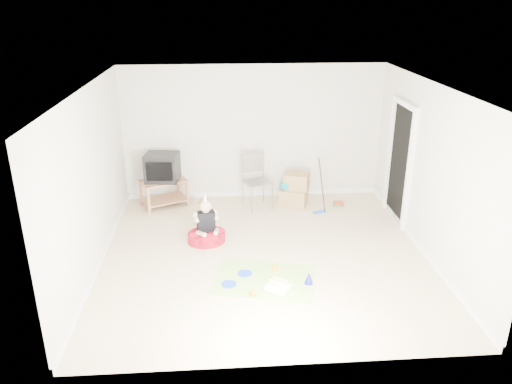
{
  "coord_description": "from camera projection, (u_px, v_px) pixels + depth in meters",
  "views": [
    {
      "loc": [
        -0.63,
        -6.85,
        3.78
      ],
      "look_at": [
        -0.1,
        0.4,
        0.9
      ],
      "focal_mm": 35.0,
      "sensor_mm": 36.0,
      "label": 1
    }
  ],
  "objects": [
    {
      "name": "orange_cup_far",
      "position": [
        253.0,
        293.0,
        6.69
      ],
      "size": [
        0.1,
        0.1,
        0.09
      ],
      "primitive_type": "cylinder",
      "rotation": [
        0.0,
        0.0,
        -0.47
      ],
      "color": "orange",
      "rests_on": "party_mat"
    },
    {
      "name": "birthday_cake",
      "position": [
        278.0,
        288.0,
        6.81
      ],
      "size": [
        0.39,
        0.37,
        0.14
      ],
      "color": "white",
      "rests_on": "party_mat"
    },
    {
      "name": "orange_cup_near",
      "position": [
        275.0,
        268.0,
        7.3
      ],
      "size": [
        0.1,
        0.1,
        0.09
      ],
      "primitive_type": "cylinder",
      "rotation": [
        0.0,
        0.0,
        -0.34
      ],
      "color": "orange",
      "rests_on": "party_mat"
    },
    {
      "name": "seated_woman",
      "position": [
        206.0,
        231.0,
        8.13
      ],
      "size": [
        0.75,
        0.75,
        0.88
      ],
      "color": "#A30F20",
      "rests_on": "ground"
    },
    {
      "name": "tv_stand",
      "position": [
        164.0,
        191.0,
        9.5
      ],
      "size": [
        0.96,
        0.81,
        0.51
      ],
      "color": "#A26E49",
      "rests_on": "ground"
    },
    {
      "name": "party_mat",
      "position": [
        264.0,
        279.0,
        7.1
      ],
      "size": [
        1.61,
        1.32,
        0.01
      ],
      "primitive_type": "cube",
      "rotation": [
        0.0,
        0.0,
        -0.23
      ],
      "color": "#E53089",
      "rests_on": "ground"
    },
    {
      "name": "ground",
      "position": [
        264.0,
        255.0,
        7.78
      ],
      "size": [
        5.0,
        5.0,
        0.0
      ],
      "primitive_type": "plane",
      "color": "beige",
      "rests_on": "ground"
    },
    {
      "name": "cardboard_boxes",
      "position": [
        294.0,
        190.0,
        9.53
      ],
      "size": [
        0.62,
        0.54,
        0.64
      ],
      "color": "#A07C4D",
      "rests_on": "ground"
    },
    {
      "name": "blue_party_hat",
      "position": [
        309.0,
        278.0,
        6.97
      ],
      "size": [
        0.13,
        0.13,
        0.18
      ],
      "primitive_type": "cone",
      "rotation": [
        0.0,
        0.0,
        -0.07
      ],
      "color": "#1A1EBC",
      "rests_on": "party_mat"
    },
    {
      "name": "folding_chair",
      "position": [
        258.0,
        182.0,
        9.35
      ],
      "size": [
        0.6,
        0.59,
        1.04
      ],
      "color": "gray",
      "rests_on": "ground"
    },
    {
      "name": "blue_plate_far",
      "position": [
        229.0,
        284.0,
        6.97
      ],
      "size": [
        0.27,
        0.27,
        0.01
      ],
      "primitive_type": "cylinder",
      "rotation": [
        0.0,
        0.0,
        -0.32
      ],
      "color": "blue",
      "rests_on": "party_mat"
    },
    {
      "name": "floor_mop",
      "position": [
        320.0,
        200.0,
        9.18
      ],
      "size": [
        0.26,
        0.32,
        0.99
      ],
      "color": "blue",
      "rests_on": "ground"
    },
    {
      "name": "doorway_recess",
      "position": [
        400.0,
        165.0,
        8.69
      ],
      "size": [
        0.02,
        0.9,
        2.05
      ],
      "primitive_type": "cube",
      "color": "black",
      "rests_on": "ground"
    },
    {
      "name": "crt_tv",
      "position": [
        162.0,
        167.0,
        9.33
      ],
      "size": [
        0.66,
        0.57,
        0.52
      ],
      "primitive_type": "cube",
      "rotation": [
        0.0,
        0.0,
        -0.13
      ],
      "color": "black",
      "rests_on": "tv_stand"
    },
    {
      "name": "book_pile",
      "position": [
        339.0,
        204.0,
        9.62
      ],
      "size": [
        0.23,
        0.27,
        0.05
      ],
      "color": "#246E4E",
      "rests_on": "ground"
    },
    {
      "name": "blue_plate_near",
      "position": [
        245.0,
        273.0,
        7.24
      ],
      "size": [
        0.21,
        0.21,
        0.01
      ],
      "primitive_type": "cylinder",
      "rotation": [
        0.0,
        0.0,
        0.0
      ],
      "color": "blue",
      "rests_on": "party_mat"
    }
  ]
}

